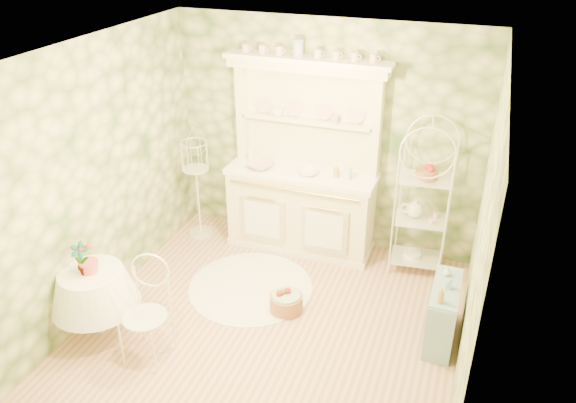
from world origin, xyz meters
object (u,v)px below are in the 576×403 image
(bakers_rack, at_px, (423,200))
(cafe_chair, at_px, (146,324))
(side_shelf, at_px, (442,315))
(round_table, at_px, (96,303))
(birdcage_stand, at_px, (197,187))
(floor_basket, at_px, (286,302))
(kitchen_dresser, at_px, (302,160))

(bakers_rack, bearing_deg, cafe_chair, -139.12)
(side_shelf, distance_m, round_table, 3.31)
(side_shelf, bearing_deg, bakers_rack, 104.78)
(cafe_chair, bearing_deg, side_shelf, 9.71)
(side_shelf, bearing_deg, round_table, -166.55)
(birdcage_stand, distance_m, floor_basket, 1.98)
(side_shelf, relative_size, floor_basket, 2.05)
(kitchen_dresser, xyz_separation_m, bakers_rack, (1.41, -0.03, -0.25))
(side_shelf, xyz_separation_m, round_table, (-3.14, -1.03, 0.06))
(bakers_rack, bearing_deg, birdcage_stand, 176.70)
(kitchen_dresser, distance_m, round_table, 2.68)
(side_shelf, bearing_deg, kitchen_dresser, 142.74)
(round_table, relative_size, birdcage_stand, 0.53)
(kitchen_dresser, bearing_deg, round_table, -121.47)
(birdcage_stand, bearing_deg, side_shelf, -17.68)
(kitchen_dresser, distance_m, floor_basket, 1.65)
(round_table, height_order, floor_basket, round_table)
(kitchen_dresser, relative_size, cafe_chair, 3.06)
(bakers_rack, distance_m, side_shelf, 1.34)
(side_shelf, bearing_deg, cafe_chair, -160.03)
(bakers_rack, relative_size, birdcage_stand, 1.34)
(bakers_rack, bearing_deg, kitchen_dresser, 172.53)
(floor_basket, bearing_deg, bakers_rack, 46.74)
(kitchen_dresser, height_order, floor_basket, kitchen_dresser)
(kitchen_dresser, relative_size, bakers_rack, 1.28)
(round_table, bearing_deg, bakers_rack, 38.09)
(kitchen_dresser, relative_size, side_shelf, 3.40)
(side_shelf, xyz_separation_m, birdcage_stand, (-3.10, 0.99, 0.38))
(kitchen_dresser, relative_size, round_table, 3.25)
(kitchen_dresser, xyz_separation_m, cafe_chair, (-0.70, -2.31, -0.77))
(bakers_rack, height_order, floor_basket, bakers_rack)
(kitchen_dresser, height_order, birdcage_stand, kitchen_dresser)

